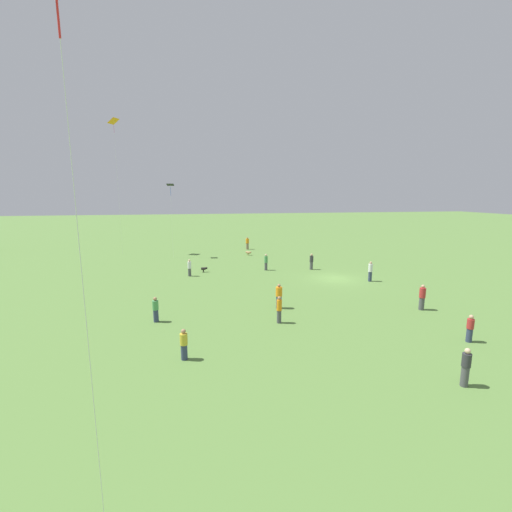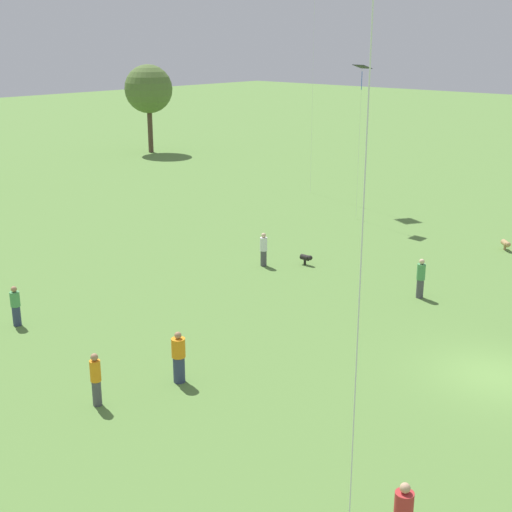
% 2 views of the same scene
% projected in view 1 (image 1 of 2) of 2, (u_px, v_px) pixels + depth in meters
% --- Properties ---
extents(ground_plane, '(240.00, 240.00, 0.00)m').
position_uv_depth(ground_plane, '(335.00, 279.00, 33.78)').
color(ground_plane, '#5B843D').
extents(person_0, '(0.46, 0.46, 1.81)m').
position_uv_depth(person_0, '(266.00, 262.00, 37.43)').
color(person_0, '#4C4C51').
rests_on(person_0, ground_plane).
extents(person_1, '(0.55, 0.55, 1.67)m').
position_uv_depth(person_1, '(156.00, 310.00, 22.16)').
color(person_1, '#333D5B').
rests_on(person_1, ground_plane).
extents(person_2, '(0.46, 0.46, 1.78)m').
position_uv_depth(person_2, '(311.00, 262.00, 37.78)').
color(person_2, '#4C4C51').
rests_on(person_2, ground_plane).
extents(person_3, '(0.63, 0.63, 1.82)m').
position_uv_depth(person_3, '(279.00, 296.00, 24.83)').
color(person_3, '#333D5B').
rests_on(person_3, ground_plane).
extents(person_4, '(0.49, 0.49, 1.86)m').
position_uv_depth(person_4, '(422.00, 297.00, 24.49)').
color(person_4, '#4C4C51').
rests_on(person_4, ground_plane).
extents(person_5, '(0.48, 0.48, 1.74)m').
position_uv_depth(person_5, '(466.00, 367.00, 14.66)').
color(person_5, '#4C4C51').
rests_on(person_5, ground_plane).
extents(person_6, '(0.52, 0.52, 1.73)m').
position_uv_depth(person_6, '(189.00, 268.00, 34.69)').
color(person_6, '#4C4C51').
rests_on(person_6, ground_plane).
extents(person_7, '(0.47, 0.47, 1.78)m').
position_uv_depth(person_7, '(279.00, 309.00, 21.96)').
color(person_7, '#4C4C51').
rests_on(person_7, ground_plane).
extents(person_8, '(0.48, 0.48, 1.61)m').
position_uv_depth(person_8, '(184.00, 344.00, 17.07)').
color(person_8, '#333D5B').
rests_on(person_8, ground_plane).
extents(person_9, '(0.44, 0.44, 1.59)m').
position_uv_depth(person_9, '(470.00, 329.00, 19.13)').
color(person_9, '#333D5B').
rests_on(person_9, ground_plane).
extents(person_10, '(0.54, 0.54, 1.93)m').
position_uv_depth(person_10, '(370.00, 271.00, 32.60)').
color(person_10, '#333D5B').
rests_on(person_10, ground_plane).
extents(person_11, '(0.55, 0.55, 1.87)m').
position_uv_depth(person_11, '(247.00, 243.00, 51.83)').
color(person_11, '#847056').
rests_on(person_11, ground_plane).
extents(kite_1, '(1.57, 1.50, 18.11)m').
position_uv_depth(kite_1, '(114.00, 126.00, 45.21)').
color(kite_1, orange).
rests_on(kite_1, ground_plane).
extents(kite_2, '(0.95, 0.97, 9.57)m').
position_uv_depth(kite_2, '(170.00, 187.00, 43.72)').
color(kite_2, black).
rests_on(kite_2, ground_plane).
extents(dog_0, '(0.75, 0.74, 0.56)m').
position_uv_depth(dog_0, '(249.00, 253.00, 46.84)').
color(dog_0, tan).
rests_on(dog_0, ground_plane).
extents(dog_1, '(0.29, 0.69, 0.55)m').
position_uv_depth(dog_1, '(204.00, 269.00, 36.57)').
color(dog_1, black).
rests_on(dog_1, ground_plane).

